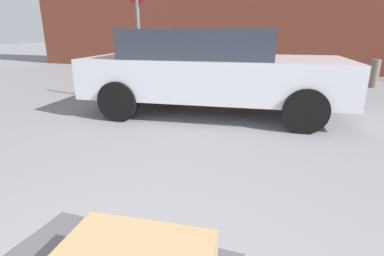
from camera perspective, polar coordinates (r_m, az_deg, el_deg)
name	(u,v)px	position (r m, az deg, el deg)	size (l,w,h in m)	color
parked_car	(211,69)	(5.32, 3.65, 11.05)	(4.48, 2.32, 1.42)	silver
bollard_kerb_near	(374,74)	(9.08, 31.17, 8.79)	(0.22, 0.22, 0.71)	#72665B
no_parking_sign	(138,27)	(6.01, -10.13, 18.27)	(0.50, 0.09, 2.36)	slate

